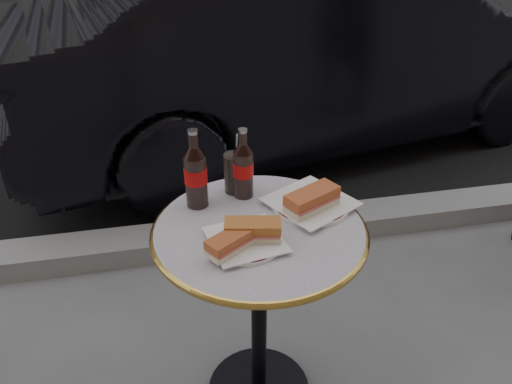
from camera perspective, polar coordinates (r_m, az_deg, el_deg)
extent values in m
cube|color=black|center=(6.34, -9.33, 16.72)|extent=(40.00, 8.00, 0.00)
cube|color=gray|center=(2.55, -3.82, -5.07)|extent=(40.00, 0.20, 0.12)
cylinder|color=white|center=(1.36, -1.18, -5.69)|extent=(0.20, 0.20, 0.01)
cylinder|color=white|center=(1.52, 6.24, -1.36)|extent=(0.30, 0.30, 0.01)
cube|color=#B2542D|center=(1.31, -2.94, -5.89)|extent=(0.15, 0.13, 0.05)
cube|color=#B3672D|center=(1.35, -0.38, -4.47)|extent=(0.16, 0.10, 0.05)
cube|color=#B8562E|center=(1.47, 6.40, -0.98)|extent=(0.18, 0.15, 0.06)
cylinder|color=black|center=(1.56, -2.52, 2.18)|extent=(0.07, 0.07, 0.13)
imported|color=black|center=(3.50, 7.32, 16.19)|extent=(2.17, 4.20, 1.32)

